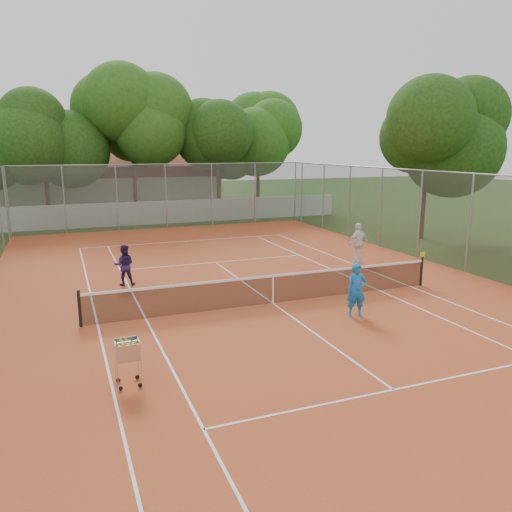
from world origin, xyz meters
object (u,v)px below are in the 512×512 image
object	(u,v)px
player_far_right	(358,243)
ball_hopper	(128,361)
player_near	(357,290)
player_far_left	(124,265)
clubhouse	(113,182)
tennis_net	(273,289)

from	to	relation	value
player_far_right	ball_hopper	bearing A→B (deg)	25.63
player_near	player_far_left	bearing A→B (deg)	150.66
clubhouse	player_far_left	distance (m)	25.09
player_near	player_far_right	size ratio (longest dim) A/B	0.91
player_near	player_far_left	distance (m)	8.59
tennis_net	ball_hopper	world-z (taller)	ball_hopper
player_far_right	tennis_net	bearing A→B (deg)	23.48
player_far_right	ball_hopper	distance (m)	13.60
tennis_net	player_far_left	xyz separation A→B (m)	(-4.20, 4.05, 0.26)
tennis_net	player_far_left	distance (m)	5.84
player_far_left	player_far_right	distance (m)	9.97
player_far_left	ball_hopper	distance (m)	8.26
tennis_net	player_far_left	size ratio (longest dim) A/B	7.87
player_far_right	player_near	bearing A→B (deg)	45.83
clubhouse	player_near	xyz separation A→B (m)	(3.83, -31.07, -1.37)
clubhouse	player_far_left	size ratio (longest dim) A/B	10.87
player_near	player_far_left	xyz separation A→B (m)	(-6.03, 6.12, -0.06)
player_near	ball_hopper	distance (m)	7.27
clubhouse	player_far_right	xyz separation A→B (m)	(7.77, -25.03, -1.29)
player_far_left	player_near	bearing A→B (deg)	144.17
player_near	tennis_net	bearing A→B (deg)	147.50
player_near	ball_hopper	xyz separation A→B (m)	(-6.96, -2.08, -0.26)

